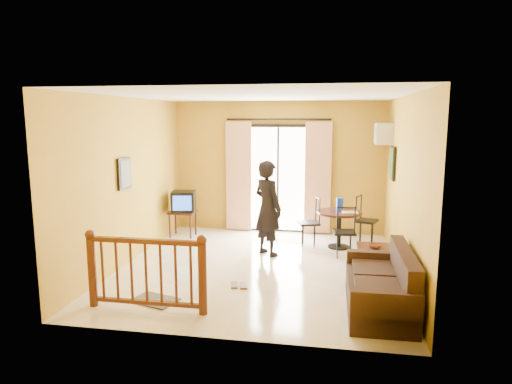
% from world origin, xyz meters
% --- Properties ---
extents(ground, '(5.00, 5.00, 0.00)m').
position_xyz_m(ground, '(0.00, 0.00, 0.00)').
color(ground, beige).
rests_on(ground, ground).
extents(room_shell, '(5.00, 5.00, 5.00)m').
position_xyz_m(room_shell, '(0.00, 0.00, 1.70)').
color(room_shell, white).
rests_on(room_shell, ground).
extents(balcony_door, '(2.25, 0.14, 2.46)m').
position_xyz_m(balcony_door, '(0.00, 2.43, 1.19)').
color(balcony_door, black).
rests_on(balcony_door, ground).
extents(tv_table, '(0.53, 0.44, 0.54)m').
position_xyz_m(tv_table, '(-1.90, 1.71, 0.46)').
color(tv_table, black).
rests_on(tv_table, ground).
extents(television, '(0.54, 0.50, 0.42)m').
position_xyz_m(television, '(-1.87, 1.70, 0.75)').
color(television, black).
rests_on(television, tv_table).
extents(picture_left, '(0.05, 0.42, 0.52)m').
position_xyz_m(picture_left, '(-2.22, -0.20, 1.55)').
color(picture_left, black).
rests_on(picture_left, room_shell).
extents(dining_table, '(0.85, 0.85, 0.71)m').
position_xyz_m(dining_table, '(1.31, 1.42, 0.56)').
color(dining_table, black).
rests_on(dining_table, ground).
extents(water_jug, '(0.14, 0.14, 0.25)m').
position_xyz_m(water_jug, '(1.31, 1.47, 0.83)').
color(water_jug, '#132DB7').
rests_on(water_jug, dining_table).
extents(serving_tray, '(0.30, 0.22, 0.02)m').
position_xyz_m(serving_tray, '(1.50, 1.32, 0.72)').
color(serving_tray, '#F1DFCD').
rests_on(serving_tray, dining_table).
extents(dining_chairs, '(1.61, 1.46, 0.95)m').
position_xyz_m(dining_chairs, '(1.32, 1.37, 0.00)').
color(dining_chairs, black).
rests_on(dining_chairs, ground).
extents(air_conditioner, '(0.31, 0.60, 0.40)m').
position_xyz_m(air_conditioner, '(2.09, 1.95, 2.15)').
color(air_conditioner, silver).
rests_on(air_conditioner, room_shell).
extents(botanical_print, '(0.05, 0.50, 0.60)m').
position_xyz_m(botanical_print, '(2.22, 1.30, 1.65)').
color(botanical_print, black).
rests_on(botanical_print, room_shell).
extents(coffee_table, '(0.53, 0.96, 0.42)m').
position_xyz_m(coffee_table, '(1.85, -0.11, 0.28)').
color(coffee_table, black).
rests_on(coffee_table, ground).
extents(bowl, '(0.21, 0.21, 0.06)m').
position_xyz_m(bowl, '(1.85, -0.00, 0.46)').
color(bowl, brown).
rests_on(bowl, coffee_table).
extents(sofa, '(0.81, 1.71, 0.82)m').
position_xyz_m(sofa, '(1.85, -1.42, 0.30)').
color(sofa, black).
rests_on(sofa, ground).
extents(standing_person, '(0.74, 0.72, 1.71)m').
position_xyz_m(standing_person, '(0.03, 0.76, 0.86)').
color(standing_person, black).
rests_on(standing_person, ground).
extents(stair_balustrade, '(1.63, 0.13, 1.04)m').
position_xyz_m(stair_balustrade, '(-1.15, -1.90, 0.56)').
color(stair_balustrade, '#471E0F').
rests_on(stair_balustrade, ground).
extents(doormat, '(0.69, 0.56, 0.02)m').
position_xyz_m(doormat, '(-1.17, -1.61, 0.01)').
color(doormat, '#4F4C3F').
rests_on(doormat, ground).
extents(sandals, '(0.29, 0.27, 0.03)m').
position_xyz_m(sandals, '(-0.15, -0.89, 0.01)').
color(sandals, brown).
rests_on(sandals, ground).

